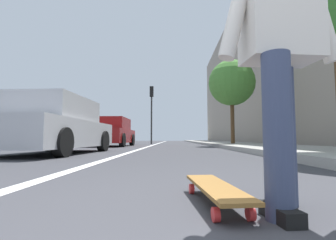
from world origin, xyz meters
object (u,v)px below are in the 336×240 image
(skateboard, at_px, (215,189))
(skater_person, at_px, (279,41))
(parked_car_mid, at_px, (112,133))
(traffic_light, at_px, (152,104))
(street_tree_mid, at_px, (232,83))
(parked_car_near, at_px, (55,127))

(skateboard, bearing_deg, skater_person, -113.42)
(skater_person, height_order, parked_car_mid, skater_person)
(traffic_light, bearing_deg, skateboard, -173.67)
(skater_person, relative_size, street_tree_mid, 0.35)
(parked_car_near, xyz_separation_m, traffic_light, (12.20, -1.50, 2.34))
(skateboard, xyz_separation_m, parked_car_near, (4.98, 3.41, 0.62))
(skateboard, distance_m, skater_person, 0.92)
(parked_car_mid, bearing_deg, skateboard, -163.18)
(skater_person, height_order, street_tree_mid, street_tree_mid)
(skater_person, xyz_separation_m, street_tree_mid, (11.85, -2.59, 2.48))
(skater_person, bearing_deg, parked_car_mid, 18.16)
(skateboard, relative_size, parked_car_mid, 0.21)
(street_tree_mid, bearing_deg, skater_person, 167.66)
(parked_car_mid, bearing_deg, traffic_light, -15.63)
(parked_car_near, bearing_deg, street_tree_mid, -43.34)
(skater_person, distance_m, parked_car_mid, 12.30)
(parked_car_near, bearing_deg, skater_person, -143.82)
(skater_person, distance_m, street_tree_mid, 12.39)
(parked_car_mid, bearing_deg, street_tree_mid, -88.46)
(skateboard, height_order, street_tree_mid, street_tree_mid)
(skateboard, distance_m, traffic_light, 17.54)
(parked_car_mid, relative_size, street_tree_mid, 0.88)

